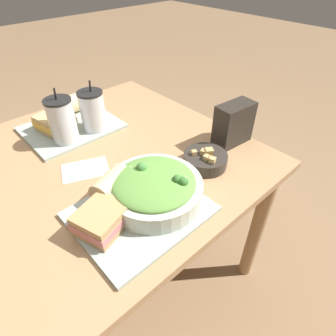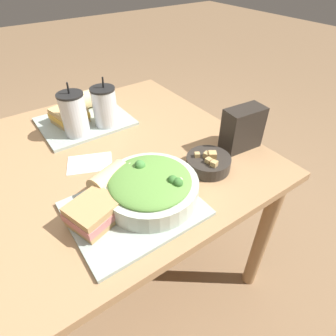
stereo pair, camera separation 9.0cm
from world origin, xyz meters
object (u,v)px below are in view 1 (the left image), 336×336
object	(u,v)px
salad_bowl	(154,187)
sandwich_far	(55,122)
baguette_near	(112,184)
chip_bag	(234,124)
napkin_folded	(85,170)
sandwich_near	(102,219)
baguette_far	(71,104)
drink_cup_red	(93,112)
drink_cup_dark	(61,122)
soup_bowl	(205,159)

from	to	relation	value
salad_bowl	sandwich_far	size ratio (longest dim) A/B	1.92
baguette_near	chip_bag	distance (m)	0.51
salad_bowl	napkin_folded	distance (m)	0.29
salad_bowl	sandwich_near	bearing A→B (deg)	177.61
napkin_folded	baguette_near	bearing A→B (deg)	-89.60
baguette_far	drink_cup_red	size ratio (longest dim) A/B	0.45
sandwich_far	baguette_far	bearing A→B (deg)	24.10
sandwich_near	napkin_folded	distance (m)	0.28
drink_cup_dark	salad_bowl	bearing A→B (deg)	-83.90
sandwich_far	drink_cup_dark	size ratio (longest dim) A/B	0.70
sandwich_near	sandwich_far	size ratio (longest dim) A/B	1.06
salad_bowl	sandwich_far	bearing A→B (deg)	93.90
baguette_near	drink_cup_red	distance (m)	0.41
napkin_folded	chip_bag	bearing A→B (deg)	-24.28
drink_cup_dark	napkin_folded	bearing A→B (deg)	-99.45
soup_bowl	sandwich_near	size ratio (longest dim) A/B	0.96
baguette_near	napkin_folded	world-z (taller)	baguette_near
salad_bowl	sandwich_near	distance (m)	0.18
chip_bag	drink_cup_dark	bearing A→B (deg)	143.54
soup_bowl	salad_bowl	bearing A→B (deg)	-177.11
sandwich_near	drink_cup_red	distance (m)	0.53
baguette_near	drink_cup_red	world-z (taller)	drink_cup_red
sandwich_far	chip_bag	world-z (taller)	chip_bag
baguette_near	napkin_folded	distance (m)	0.18
sandwich_near	drink_cup_red	size ratio (longest dim) A/B	0.79
baguette_far	sandwich_far	bearing A→B (deg)	123.67
soup_bowl	baguette_far	bearing A→B (deg)	103.92
sandwich_near	napkin_folded	bearing A→B (deg)	52.85
drink_cup_red	chip_bag	bearing A→B (deg)	-51.16
chip_bag	napkin_folded	distance (m)	0.57
salad_bowl	sandwich_far	world-z (taller)	salad_bowl
sandwich_far	baguette_far	xyz separation A→B (m)	(0.12, 0.09, 0.01)
drink_cup_dark	chip_bag	bearing A→B (deg)	-41.91
sandwich_near	soup_bowl	bearing A→B (deg)	-17.25
salad_bowl	drink_cup_dark	distance (m)	0.47
drink_cup_red	chip_bag	size ratio (longest dim) A/B	1.26
baguette_near	chip_bag	bearing A→B (deg)	-115.82
baguette_near	soup_bowl	bearing A→B (deg)	-124.31
sandwich_near	sandwich_far	world-z (taller)	same
drink_cup_dark	chip_bag	distance (m)	0.64
baguette_far	drink_cup_dark	bearing A→B (deg)	143.05
drink_cup_red	drink_cup_dark	bearing A→B (deg)	180.00
soup_bowl	sandwich_far	xyz separation A→B (m)	(-0.28, 0.56, 0.02)
sandwich_far	napkin_folded	xyz separation A→B (m)	(-0.04, -0.30, -0.04)
sandwich_far	chip_bag	distance (m)	0.71
sandwich_near	baguette_near	xyz separation A→B (m)	(0.09, 0.09, 0.01)
soup_bowl	sandwich_near	world-z (taller)	sandwich_near
sandwich_near	drink_cup_dark	bearing A→B (deg)	56.93
baguette_near	napkin_folded	bearing A→B (deg)	-19.32
soup_bowl	drink_cup_red	world-z (taller)	drink_cup_red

